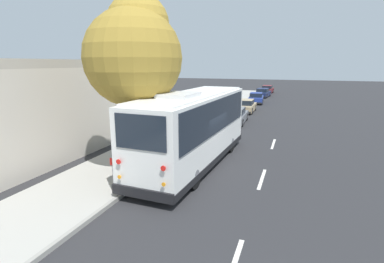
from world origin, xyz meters
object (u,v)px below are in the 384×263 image
at_px(shuttle_bus, 194,125).
at_px(sign_post_far, 134,161).
at_px(parked_sedan_gray, 235,116).
at_px(sign_post_near, 113,174).
at_px(parked_sedan_maroon, 267,90).
at_px(street_tree, 134,52).
at_px(parked_sedan_navy, 263,93).
at_px(parked_sedan_tan, 246,106).
at_px(parked_sedan_blue, 256,98).

height_order(shuttle_bus, sign_post_far, shuttle_bus).
height_order(parked_sedan_gray, sign_post_near, sign_post_near).
distance_m(parked_sedan_gray, sign_post_far, 13.83).
xyz_separation_m(shuttle_bus, parked_sedan_maroon, (37.17, 0.19, -1.38)).
relative_size(street_tree, sign_post_near, 5.81).
relative_size(shuttle_bus, street_tree, 1.28).
bearing_deg(sign_post_far, street_tree, 20.03).
xyz_separation_m(parked_sedan_gray, parked_sedan_maroon, (26.15, -0.02, 0.01)).
xyz_separation_m(parked_sedan_navy, parked_sedan_maroon, (5.78, -0.05, 0.00)).
height_order(parked_sedan_maroon, sign_post_far, sign_post_far).
height_order(parked_sedan_gray, parked_sedan_navy, parked_sedan_navy).
distance_m(parked_sedan_tan, parked_sedan_maroon, 20.21).
xyz_separation_m(parked_sedan_blue, sign_post_far, (-26.85, 1.44, 0.27)).
bearing_deg(sign_post_near, sign_post_far, -0.00).
relative_size(parked_sedan_gray, parked_sedan_navy, 0.98).
bearing_deg(parked_sedan_tan, parked_sedan_gray, -179.59).
bearing_deg(parked_sedan_blue, parked_sedan_navy, -4.44).
xyz_separation_m(shuttle_bus, sign_post_far, (-2.72, 1.68, -1.09)).
height_order(parked_sedan_navy, parked_sedan_maroon, parked_sedan_maroon).
distance_m(shuttle_bus, parked_sedan_tan, 17.02).
bearing_deg(street_tree, sign_post_far, -159.97).
relative_size(parked_sedan_navy, street_tree, 0.61).
height_order(shuttle_bus, street_tree, street_tree).
xyz_separation_m(parked_sedan_tan, street_tree, (-18.68, 1.75, 4.71)).
bearing_deg(shuttle_bus, sign_post_far, 151.26).
bearing_deg(sign_post_near, parked_sedan_navy, -2.32).
bearing_deg(sign_post_near, parked_sedan_blue, -2.91).
bearing_deg(street_tree, parked_sedan_blue, -4.01).
bearing_deg(sign_post_far, parked_sedan_maroon, -2.15).
relative_size(parked_sedan_tan, parked_sedan_maroon, 0.94).
bearing_deg(parked_sedan_maroon, parked_sedan_blue, -176.90).
distance_m(parked_sedan_tan, street_tree, 19.34).
xyz_separation_m(shuttle_bus, parked_sedan_navy, (31.40, 0.24, -1.38)).
bearing_deg(parked_sedan_tan, parked_sedan_navy, -0.78).
xyz_separation_m(shuttle_bus, street_tree, (-1.71, 2.05, 3.33)).
bearing_deg(sign_post_near, parked_sedan_maroon, -2.07).
xyz_separation_m(shuttle_bus, parked_sedan_blue, (24.12, 0.24, -1.36)).
bearing_deg(parked_sedan_navy, parked_sedan_blue, -175.33).
bearing_deg(parked_sedan_tan, street_tree, 174.14).
height_order(parked_sedan_maroon, sign_post_near, sign_post_near).
height_order(parked_sedan_tan, parked_sedan_blue, parked_sedan_blue).
height_order(parked_sedan_blue, street_tree, street_tree).
xyz_separation_m(parked_sedan_tan, parked_sedan_blue, (7.16, -0.06, 0.02)).
distance_m(parked_sedan_gray, street_tree, 13.71).
relative_size(parked_sedan_tan, street_tree, 0.55).
bearing_deg(parked_sedan_maroon, parked_sedan_tan, -176.99).
xyz_separation_m(parked_sedan_blue, sign_post_near, (-28.37, 1.44, 0.22)).
bearing_deg(parked_sedan_navy, parked_sedan_tan, -175.54).
xyz_separation_m(shuttle_bus, parked_sedan_tan, (16.96, 0.30, -1.38)).
distance_m(parked_sedan_blue, parked_sedan_navy, 7.27).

